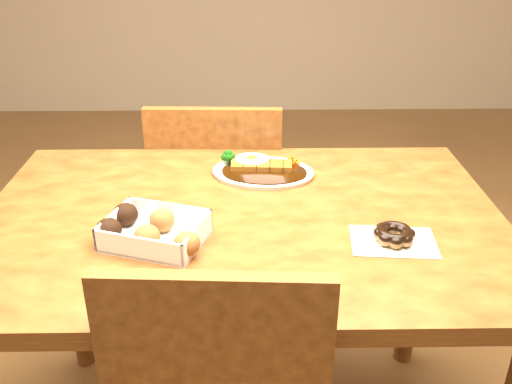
{
  "coord_description": "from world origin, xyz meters",
  "views": [
    {
      "loc": [
        0.01,
        -1.15,
        1.38
      ],
      "look_at": [
        0.03,
        -0.0,
        0.81
      ],
      "focal_mm": 40.0,
      "sensor_mm": 36.0,
      "label": 1
    }
  ],
  "objects_px": {
    "pon_de_ring": "(394,235)",
    "donut_box": "(152,230)",
    "chair_far": "(219,209)",
    "katsu_curry_plate": "(261,170)",
    "table": "(243,251)"
  },
  "relations": [
    {
      "from": "table",
      "to": "pon_de_ring",
      "type": "bearing_deg",
      "value": -21.16
    },
    {
      "from": "katsu_curry_plate",
      "to": "donut_box",
      "type": "relative_size",
      "value": 1.18
    },
    {
      "from": "pon_de_ring",
      "to": "chair_far",
      "type": "bearing_deg",
      "value": 121.42
    },
    {
      "from": "donut_box",
      "to": "katsu_curry_plate",
      "type": "bearing_deg",
      "value": 54.55
    },
    {
      "from": "chair_far",
      "to": "pon_de_ring",
      "type": "xyz_separation_m",
      "value": [
        0.4,
        -0.66,
        0.29
      ]
    },
    {
      "from": "katsu_curry_plate",
      "to": "pon_de_ring",
      "type": "relative_size",
      "value": 1.52
    },
    {
      "from": "chair_far",
      "to": "katsu_curry_plate",
      "type": "height_order",
      "value": "chair_far"
    },
    {
      "from": "table",
      "to": "donut_box",
      "type": "height_order",
      "value": "donut_box"
    },
    {
      "from": "donut_box",
      "to": "pon_de_ring",
      "type": "xyz_separation_m",
      "value": [
        0.51,
        -0.01,
        -0.01
      ]
    },
    {
      "from": "table",
      "to": "katsu_curry_plate",
      "type": "bearing_deg",
      "value": 77.32
    },
    {
      "from": "chair_far",
      "to": "katsu_curry_plate",
      "type": "distance_m",
      "value": 0.44
    },
    {
      "from": "katsu_curry_plate",
      "to": "pon_de_ring",
      "type": "bearing_deg",
      "value": -52.02
    },
    {
      "from": "pon_de_ring",
      "to": "donut_box",
      "type": "bearing_deg",
      "value": 178.71
    },
    {
      "from": "katsu_curry_plate",
      "to": "chair_far",
      "type": "bearing_deg",
      "value": 112.92
    },
    {
      "from": "table",
      "to": "pon_de_ring",
      "type": "height_order",
      "value": "pon_de_ring"
    }
  ]
}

